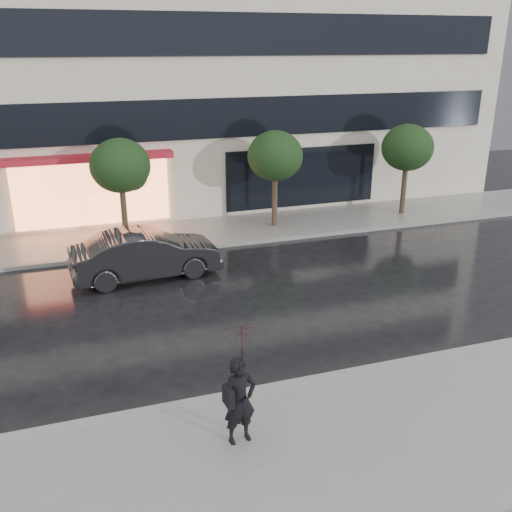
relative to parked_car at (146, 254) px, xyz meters
name	(u,v)px	position (x,y,z in m)	size (l,w,h in m)	color
ground	(300,361)	(2.73, -6.44, -0.79)	(120.00, 120.00, 0.00)	black
sidewalk_near	(366,443)	(2.73, -9.69, -0.73)	(60.00, 4.50, 0.12)	slate
sidewalk_far	(202,232)	(2.73, 3.81, -0.73)	(60.00, 3.50, 0.12)	slate
curb_near	(318,380)	(2.73, -7.44, -0.72)	(60.00, 0.25, 0.14)	gray
curb_far	(213,246)	(2.73, 2.06, -0.72)	(60.00, 0.25, 0.14)	gray
office_building	(157,1)	(2.73, 11.53, 8.21)	(30.00, 12.76, 18.00)	beige
bg_building_right	(477,31)	(28.73, 21.56, 7.21)	(12.00, 12.00, 16.00)	#4C4C54
tree_mid_west	(122,167)	(-0.21, 3.59, 2.13)	(2.20, 2.20, 3.99)	#33261C
tree_mid_east	(276,158)	(5.79, 3.59, 2.13)	(2.20, 2.20, 3.99)	#33261C
tree_far_east	(408,149)	(11.79, 3.59, 2.13)	(2.20, 2.20, 3.99)	#33261C
parked_car	(146,254)	(0.00, 0.00, 0.00)	(1.67, 4.78, 1.58)	black
pedestrian_with_umbrella	(241,367)	(0.49, -8.91, 0.90)	(1.07, 1.09, 2.43)	black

